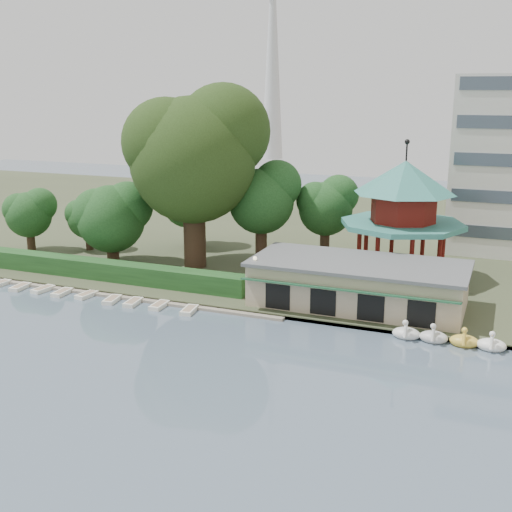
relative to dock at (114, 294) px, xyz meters
The scene contains 12 objects.
ground_plane 20.97m from the dock, 55.10° to the right, with size 220.00×220.00×0.00m, color slate.
shore 36.81m from the dock, 70.97° to the left, with size 220.00×70.00×0.40m, color #424930.
embankment 12.00m from the dock, ahead, with size 220.00×0.60×0.30m, color gray.
dock is the anchor object (origin of this frame).
boathouse 22.62m from the dock, 12.24° to the left, with size 18.60×9.39×3.90m.
pavilion 29.14m from the dock, 31.66° to the left, with size 12.40×12.40×13.50m.
broadcast_tower 130.87m from the dock, 103.73° to the left, with size 8.00×8.00×96.00m.
hedge 4.61m from the dock, 132.27° to the left, with size 30.00×2.00×1.80m, color #214E20.
lamp_post 13.99m from the dock, ahead, with size 0.36×0.36×4.28m.
big_tree 16.99m from the dock, 73.90° to the left, with size 14.32×13.34×19.11m.
small_trees 15.11m from the dock, 90.93° to the left, with size 39.17×16.80×11.15m.
moored_rowboats 3.62m from the dock, 156.54° to the right, with size 24.93×2.76×0.36m.
Camera 1 is at (21.62, -31.02, 18.68)m, focal length 45.00 mm.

